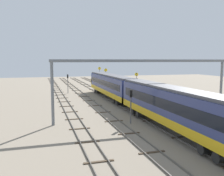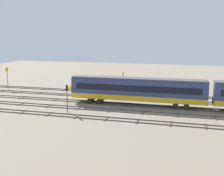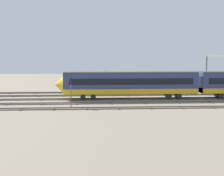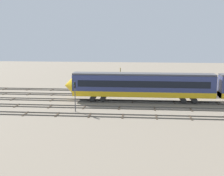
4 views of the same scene
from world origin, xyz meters
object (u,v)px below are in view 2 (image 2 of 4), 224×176
speed_sign_mid_trackside (7,74)px  relay_cabinet (159,88)px  speed_sign_far_trackside (123,80)px  signal_light_trackside_departure (67,94)px

speed_sign_mid_trackside → relay_cabinet: size_ratio=2.69×
speed_sign_mid_trackside → relay_cabinet: bearing=-172.1°
speed_sign_far_trackside → signal_light_trackside_departure: (5.87, 15.18, -0.23)m
speed_sign_far_trackside → relay_cabinet: (-6.97, -4.76, -2.24)m
speed_sign_mid_trackside → relay_cabinet: 35.00m
speed_sign_mid_trackside → signal_light_trackside_departure: (-21.74, 15.18, -0.49)m
signal_light_trackside_departure → speed_sign_far_trackside: bearing=-111.1°
speed_sign_mid_trackside → signal_light_trackside_departure: 26.52m
speed_sign_mid_trackside → signal_light_trackside_departure: bearing=145.1°
speed_sign_far_trackside → relay_cabinet: bearing=-145.6°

